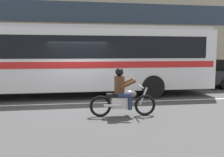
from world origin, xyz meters
TOP-DOWN VIEW (x-y plane):
  - ground_plane at (0.00, 0.00)m, footprint 60.00×60.00m
  - sidewalk_curb at (0.00, 5.10)m, footprint 28.00×3.80m
  - lane_center_stripe at (0.00, -0.60)m, footprint 26.60×0.14m
  - transit_bus at (-0.35, 1.19)m, footprint 13.27×2.64m
  - motorcycle_with_rider at (1.35, -2.78)m, footprint 2.14×0.64m
  - fire_hydrant at (5.22, 4.04)m, footprint 0.22×0.30m

SIDE VIEW (x-z plane):
  - ground_plane at x=0.00m, z-range 0.00..0.00m
  - lane_center_stripe at x=0.00m, z-range 0.00..0.01m
  - sidewalk_curb at x=0.00m, z-range 0.00..0.15m
  - fire_hydrant at x=5.22m, z-range 0.14..0.89m
  - motorcycle_with_rider at x=1.35m, z-range -0.13..1.44m
  - transit_bus at x=-0.35m, z-range 0.27..3.49m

